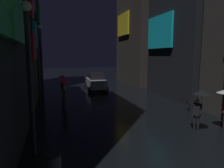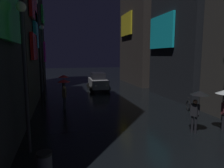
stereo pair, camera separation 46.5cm
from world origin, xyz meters
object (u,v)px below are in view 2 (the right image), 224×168
object	(u,v)px
pedestrian_midstreet_centre_red	(64,86)
bicycle_parked_at_storefront	(191,107)
streetlamp_left_near	(24,62)
pedestrian_midstreet_left_red	(64,80)
streetlamp_left_far	(43,55)
pedestrian_foreground_left_black	(198,100)
trash_bin	(45,167)
car_distant	(98,82)

from	to	relation	value
pedestrian_midstreet_centre_red	bicycle_parked_at_storefront	size ratio (longest dim) A/B	1.21
pedestrian_midstreet_centre_red	bicycle_parked_at_storefront	bearing A→B (deg)	-22.06
bicycle_parked_at_storefront	streetlamp_left_near	size ratio (longest dim) A/B	0.31
bicycle_parked_at_storefront	pedestrian_midstreet_left_red	bearing A→B (deg)	140.35
pedestrian_midstreet_left_red	streetlamp_left_far	world-z (taller)	streetlamp_left_far
pedestrian_foreground_left_black	streetlamp_left_far	size ratio (longest dim) A/B	0.34
pedestrian_midstreet_left_red	streetlamp_left_near	bearing A→B (deg)	-99.40
pedestrian_foreground_left_black	trash_bin	distance (m)	7.29
pedestrian_foreground_left_black	car_distant	bearing A→B (deg)	99.31
pedestrian_midstreet_centre_red	streetlamp_left_near	world-z (taller)	streetlamp_left_near
pedestrian_foreground_left_black	streetlamp_left_near	distance (m)	7.82
pedestrian_foreground_left_black	streetlamp_left_near	world-z (taller)	streetlamp_left_near
pedestrian_midstreet_centre_red	trash_bin	size ratio (longest dim) A/B	2.28
pedestrian_foreground_left_black	car_distant	xyz separation A→B (m)	(-2.23, 13.59, -0.74)
car_distant	streetlamp_left_far	xyz separation A→B (m)	(-5.36, -4.05, 2.90)
pedestrian_midstreet_centre_red	trash_bin	xyz separation A→B (m)	(-0.83, -8.42, -1.20)
bicycle_parked_at_storefront	pedestrian_foreground_left_black	bearing A→B (deg)	-122.82
pedestrian_midstreet_centre_red	bicycle_parked_at_storefront	distance (m)	8.79
streetlamp_left_far	streetlamp_left_near	world-z (taller)	streetlamp_left_far
car_distant	streetlamp_left_near	world-z (taller)	streetlamp_left_near
bicycle_parked_at_storefront	car_distant	bearing A→B (deg)	111.98
car_distant	streetlamp_left_near	bearing A→B (deg)	-111.58
pedestrian_midstreet_left_red	streetlamp_left_near	world-z (taller)	streetlamp_left_near
pedestrian_midstreet_left_red	streetlamp_left_far	distance (m)	2.69
car_distant	streetlamp_left_near	xyz separation A→B (m)	(-5.36, -13.56, 2.60)
pedestrian_foreground_left_black	bicycle_parked_at_storefront	bearing A→B (deg)	57.18
pedestrian_midstreet_left_red	trash_bin	xyz separation A→B (m)	(-0.91, -11.77, -1.20)
trash_bin	pedestrian_midstreet_left_red	bearing A→B (deg)	85.60
pedestrian_midstreet_centre_red	streetlamp_left_near	bearing A→B (deg)	-103.59
trash_bin	streetlamp_left_far	bearing A→B (deg)	93.46
bicycle_parked_at_storefront	trash_bin	size ratio (longest dim) A/B	1.89
pedestrian_midstreet_centre_red	streetlamp_left_near	size ratio (longest dim) A/B	0.37
streetlamp_left_near	pedestrian_midstreet_centre_red	bearing A→B (deg)	76.41
bicycle_parked_at_storefront	streetlamp_left_far	world-z (taller)	streetlamp_left_far
pedestrian_midstreet_left_red	streetlamp_left_far	size ratio (longest dim) A/B	0.34
pedestrian_midstreet_centre_red	trash_bin	bearing A→B (deg)	-95.65
pedestrian_midstreet_left_red	trash_bin	world-z (taller)	pedestrian_midstreet_left_red
pedestrian_foreground_left_black	pedestrian_midstreet_left_red	size ratio (longest dim) A/B	1.00
pedestrian_midstreet_left_red	car_distant	size ratio (longest dim) A/B	0.51
pedestrian_foreground_left_black	pedestrian_midstreet_centre_red	bearing A→B (deg)	133.54
pedestrian_midstreet_centre_red	car_distant	world-z (taller)	pedestrian_midstreet_centre_red
pedestrian_foreground_left_black	streetlamp_left_far	xyz separation A→B (m)	(-7.59, 9.54, 2.16)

